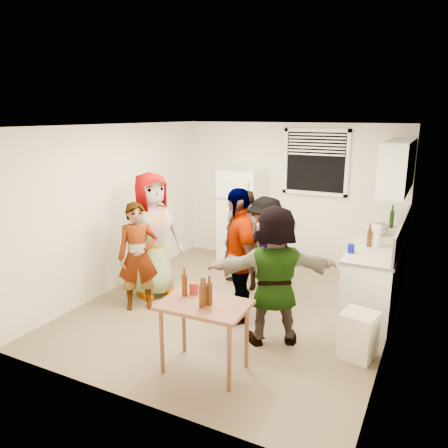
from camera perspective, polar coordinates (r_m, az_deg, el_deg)
The scene contains 23 objects.
room at distance 6.21m, azimuth 1.42°, elevation -11.00°, with size 4.00×4.50×2.50m, color white, non-canonical shape.
window at distance 7.59m, azimuth 11.89°, elevation 7.90°, with size 1.12×0.10×1.06m, color white, non-canonical shape.
refrigerator at distance 7.85m, azimuth 2.40°, elevation 0.98°, with size 0.70×0.70×1.70m, color white.
counter_lower at distance 6.65m, azimuth 19.31°, elevation -6.07°, with size 0.60×2.20×0.86m, color white.
countertop at distance 6.51m, azimuth 19.63°, elevation -2.35°, with size 0.64×2.22×0.04m, color beige.
backsplash at distance 6.44m, azimuth 22.29°, elevation -0.93°, with size 0.03×2.20×0.36m, color #AEA99F.
upper_cabinets at distance 6.49m, azimuth 21.80°, elevation 7.07°, with size 0.34×1.60×0.70m, color white.
kettle at distance 6.85m, azimuth 19.62°, elevation -1.39°, with size 0.27×0.22×0.22m, color silver, non-canonical shape.
paper_towel at distance 6.28m, azimuth 19.18°, elevation -2.72°, with size 0.13×0.13×0.29m, color white.
wine_bottle at distance 7.37m, azimuth 20.96°, elevation -0.44°, with size 0.07×0.07×0.27m, color black.
beer_bottle_counter at distance 6.22m, azimuth 18.35°, elevation -2.82°, with size 0.06×0.06×0.23m, color #47230C.
blue_cup at distance 5.88m, azimuth 16.23°, elevation -3.63°, with size 0.09×0.09×0.12m, color #060CA9.
picture_frame at distance 6.98m, azimuth 22.06°, elevation -0.67°, with size 0.02×0.18×0.15m, color gold.
trash_bin at distance 5.21m, azimuth 17.13°, elevation -13.82°, with size 0.36×0.36×0.53m, color white.
serving_table at distance 4.90m, azimuth -2.49°, elevation -18.45°, with size 0.90×0.60×0.76m, color brown, non-canonical shape.
beer_bottle_table at distance 4.50m, azimuth -2.53°, elevation -10.50°, with size 0.06×0.06×0.22m, color #47230C.
red_cup at distance 4.77m, azimuth -3.98°, elevation -9.07°, with size 0.09×0.09×0.12m, color maroon.
guest_grey at distance 6.77m, azimuth -9.03°, elevation -8.95°, with size 0.90×1.85×0.59m, color gray.
guest_stripe at distance 6.36m, azimuth -10.84°, elevation -10.62°, with size 0.55×1.50×0.36m, color #141933.
guest_back_left at distance 6.94m, azimuth 2.62°, elevation -8.19°, with size 0.75×1.53×0.58m, color brown.
guest_back_right at distance 6.61m, azimuth 5.32°, elevation -9.42°, with size 0.98×1.51×0.56m, color #3F3E44.
guest_black at distance 5.95m, azimuth 1.79°, elevation -12.17°, with size 1.03×1.76×0.43m, color black.
guest_orange at distance 5.46m, azimuth 6.36°, elevation -14.85°, with size 1.55×1.67×0.49m, color #CE7E55.
Camera 1 is at (2.39, -5.08, 2.64)m, focal length 35.00 mm.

